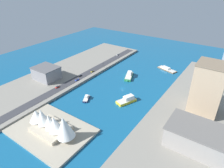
{
  "coord_description": "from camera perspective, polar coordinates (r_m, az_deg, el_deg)",
  "views": [
    {
      "loc": [
        -99.32,
        165.12,
        111.58
      ],
      "look_at": [
        12.33,
        2.57,
        3.13
      ],
      "focal_mm": 31.54,
      "sensor_mm": 36.0,
      "label": 1
    }
  ],
  "objects": [
    {
      "name": "ground_plane",
      "position": [
        222.66,
        2.99,
        -1.31
      ],
      "size": [
        440.0,
        440.0,
        0.0
      ],
      "primitive_type": "plane",
      "color": "#145684"
    },
    {
      "name": "quay_west",
      "position": [
        199.5,
        22.97,
        -7.38
      ],
      "size": [
        70.0,
        240.0,
        2.71
      ],
      "primitive_type": "cube",
      "color": "gray",
      "rests_on": "ground_plane"
    },
    {
      "name": "quay_east",
      "position": [
        267.25,
        -11.68,
        3.82
      ],
      "size": [
        70.0,
        240.0,
        2.71
      ],
      "primitive_type": "cube",
      "color": "gray",
      "rests_on": "ground_plane"
    },
    {
      "name": "peninsula_point",
      "position": [
        171.62,
        -17.17,
        -12.89
      ],
      "size": [
        64.69,
        46.28,
        2.0
      ],
      "primitive_type": "cube",
      "color": "#A89E89",
      "rests_on": "ground_plane"
    },
    {
      "name": "road_strip",
      "position": [
        250.9,
        -7.76,
        2.83
      ],
      "size": [
        10.38,
        228.0,
        0.15
      ],
      "primitive_type": "cube",
      "color": "#38383D",
      "rests_on": "quay_east"
    },
    {
      "name": "ferry_yellow_fast",
      "position": [
        198.74,
        4.31,
        -4.63
      ],
      "size": [
        15.78,
        22.48,
        6.47
      ],
      "color": "yellow",
      "rests_on": "ground_plane"
    },
    {
      "name": "barge_flat_brown",
      "position": [
        277.0,
        15.57,
        4.22
      ],
      "size": [
        27.52,
        16.26,
        3.38
      ],
      "color": "brown",
      "rests_on": "ground_plane"
    },
    {
      "name": "patrol_launch_navy",
      "position": [
        204.07,
        -7.45,
        -4.16
      ],
      "size": [
        9.99,
        13.8,
        4.13
      ],
      "color": "#1E284C",
      "rests_on": "ground_plane"
    },
    {
      "name": "ferry_green_doubledeck",
      "position": [
        246.58,
        4.96,
        2.39
      ],
      "size": [
        15.1,
        25.31,
        6.67
      ],
      "color": "#2D8C4C",
      "rests_on": "ground_plane"
    },
    {
      "name": "apartment_midrise_tan",
      "position": [
        189.69,
        26.01,
        -1.17
      ],
      "size": [
        25.36,
        24.78,
        46.63
      ],
      "color": "tan",
      "rests_on": "quay_west"
    },
    {
      "name": "warehouse_low_gray",
      "position": [
        247.12,
        -18.46,
        3.05
      ],
      "size": [
        28.95,
        23.62,
        15.11
      ],
      "color": "gray",
      "rests_on": "quay_east"
    },
    {
      "name": "carpark_squat_concrete",
      "position": [
        157.19,
        24.05,
        -14.09
      ],
      "size": [
        46.02,
        28.46,
        16.44
      ],
      "color": "gray",
      "rests_on": "quay_west"
    },
    {
      "name": "suv_black",
      "position": [
        246.29,
        -9.29,
        2.42
      ],
      "size": [
        2.05,
        4.77,
        1.61
      ],
      "color": "black",
      "rests_on": "road_strip"
    },
    {
      "name": "taxi_yellow_cab",
      "position": [
        255.74,
        -5.79,
        3.69
      ],
      "size": [
        1.99,
        4.35,
        1.64
      ],
      "color": "black",
      "rests_on": "road_strip"
    },
    {
      "name": "van_white",
      "position": [
        310.94,
        1.67,
        8.47
      ],
      "size": [
        2.15,
        4.77,
        1.46
      ],
      "color": "black",
      "rests_on": "road_strip"
    },
    {
      "name": "hatchback_blue",
      "position": [
        236.91,
        -10.13,
        1.22
      ],
      "size": [
        2.0,
        4.95,
        1.56
      ],
      "color": "black",
      "rests_on": "road_strip"
    },
    {
      "name": "pickup_red",
      "position": [
        226.33,
        -15.56,
        -0.81
      ],
      "size": [
        2.08,
        4.88,
        1.75
      ],
      "color": "black",
      "rests_on": "road_strip"
    },
    {
      "name": "traffic_light_waterfront",
      "position": [
        265.65,
        -2.64,
        5.61
      ],
      "size": [
        0.36,
        0.36,
        6.5
      ],
      "color": "black",
      "rests_on": "quay_east"
    },
    {
      "name": "opera_landmark",
      "position": [
        164.07,
        -17.08,
        -10.8
      ],
      "size": [
        48.68,
        22.11,
        21.0
      ],
      "color": "#BCAD93",
      "rests_on": "peninsula_point"
    },
    {
      "name": "park_tree_cluster",
      "position": [
        219.84,
        24.15,
        -1.9
      ],
      "size": [
        10.84,
        12.65,
        9.47
      ],
      "color": "brown",
      "rests_on": "quay_west"
    }
  ]
}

